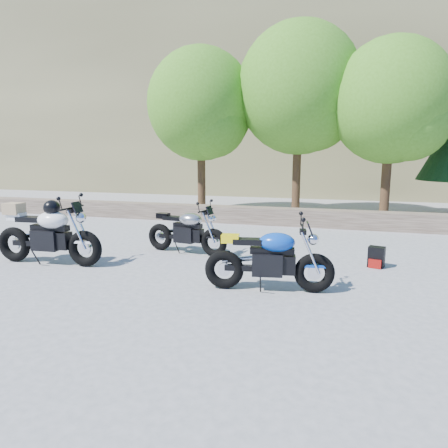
{
  "coord_description": "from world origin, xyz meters",
  "views": [
    {
      "loc": [
        2.37,
        -6.23,
        2.06
      ],
      "look_at": [
        0.2,
        1.0,
        0.75
      ],
      "focal_mm": 32.0,
      "sensor_mm": 36.0,
      "label": 1
    }
  ],
  "objects_px": {
    "silver_bike": "(187,232)",
    "blue_bike": "(270,260)",
    "backpack": "(376,257)",
    "white_bike": "(47,233)"
  },
  "relations": [
    {
      "from": "blue_bike",
      "to": "backpack",
      "type": "height_order",
      "value": "blue_bike"
    },
    {
      "from": "silver_bike",
      "to": "blue_bike",
      "type": "relative_size",
      "value": 0.96
    },
    {
      "from": "backpack",
      "to": "white_bike",
      "type": "bearing_deg",
      "value": -151.22
    },
    {
      "from": "silver_bike",
      "to": "blue_bike",
      "type": "xyz_separation_m",
      "value": [
        2.1,
        -1.83,
        0.02
      ]
    },
    {
      "from": "backpack",
      "to": "silver_bike",
      "type": "bearing_deg",
      "value": -165.54
    },
    {
      "from": "silver_bike",
      "to": "white_bike",
      "type": "height_order",
      "value": "white_bike"
    },
    {
      "from": "blue_bike",
      "to": "backpack",
      "type": "bearing_deg",
      "value": 38.98
    },
    {
      "from": "white_bike",
      "to": "backpack",
      "type": "bearing_deg",
      "value": 11.25
    },
    {
      "from": "silver_bike",
      "to": "white_bike",
      "type": "distance_m",
      "value": 2.7
    },
    {
      "from": "silver_bike",
      "to": "white_bike",
      "type": "xyz_separation_m",
      "value": [
        -2.21,
        -1.54,
        0.14
      ]
    }
  ]
}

